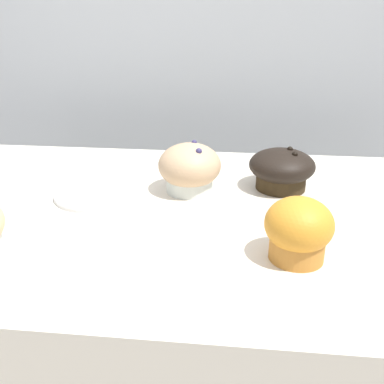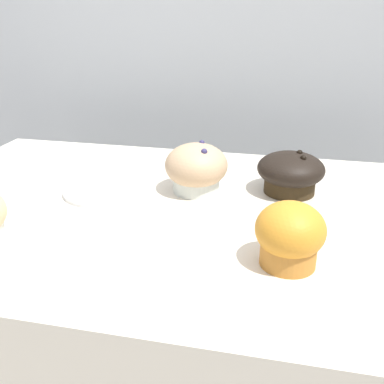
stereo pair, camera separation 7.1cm
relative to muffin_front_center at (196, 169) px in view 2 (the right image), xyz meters
name	(u,v)px [view 2 (the right image)]	position (x,y,z in m)	size (l,w,h in m)	color
wall_back	(226,142)	(-0.02, 0.52, -0.10)	(3.20, 0.10, 1.80)	#B2B7BC
muffin_front_center	(196,169)	(0.00, 0.00, 0.00)	(0.11, 0.11, 0.09)	silver
muffin_back_left	(290,235)	(0.17, -0.22, 0.00)	(0.09, 0.09, 0.09)	#C67E31
muffin_back_right	(291,172)	(0.17, 0.03, -0.01)	(0.12, 0.12, 0.08)	#312514
serving_plate	(107,189)	(-0.16, -0.04, -0.04)	(0.16, 0.16, 0.01)	white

